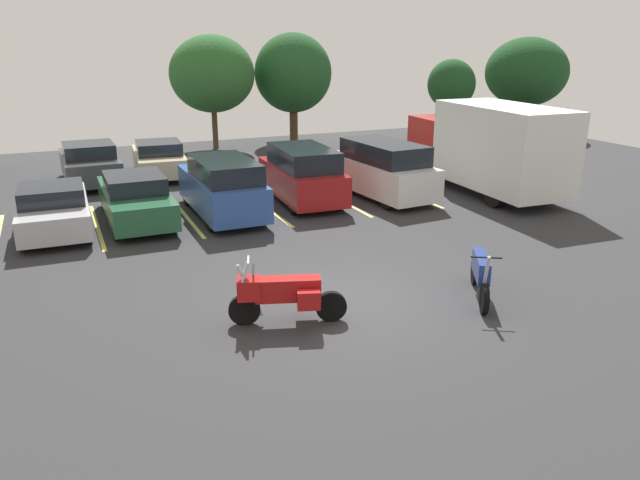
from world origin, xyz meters
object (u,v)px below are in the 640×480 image
at_px(motorcycle_second, 481,274).
at_px(car_silver, 54,209).
at_px(motorcycle_touring, 283,293).
at_px(car_far_champagne, 159,159).
at_px(car_blue, 223,187).
at_px(car_far_charcoal, 90,164).
at_px(car_green, 135,198).
at_px(box_truck, 488,146).
at_px(car_red, 302,174).
at_px(car_white, 381,169).

height_order(motorcycle_second, car_silver, car_silver).
bearing_deg(car_silver, motorcycle_touring, -64.40).
bearing_deg(car_far_champagne, car_silver, -122.28).
relative_size(car_silver, car_far_champagne, 0.96).
height_order(car_blue, car_far_charcoal, car_blue).
relative_size(motorcycle_second, car_green, 0.41).
height_order(car_green, car_blue, car_blue).
height_order(car_silver, car_far_champagne, car_far_champagne).
xyz_separation_m(car_silver, car_far_champagne, (4.04, 6.40, 0.03)).
bearing_deg(car_blue, car_far_charcoal, 118.58).
xyz_separation_m(motorcycle_second, box_truck, (6.21, 7.74, 1.09)).
height_order(car_far_charcoal, box_truck, box_truck).
relative_size(motorcycle_second, box_truck, 0.27).
bearing_deg(car_silver, car_blue, -3.93).
relative_size(car_silver, car_blue, 0.93).
xyz_separation_m(motorcycle_second, car_silver, (-8.20, 8.78, 0.11)).
bearing_deg(car_red, box_truck, -11.46).
bearing_deg(motorcycle_second, car_white, 74.55).
bearing_deg(motorcycle_touring, car_silver, 115.60).
distance_m(car_red, car_far_charcoal, 8.59).
xyz_separation_m(car_green, box_truck, (12.12, -1.18, 0.93)).
bearing_deg(car_far_champagne, motorcycle_second, -74.70).
xyz_separation_m(motorcycle_touring, car_silver, (-3.94, 8.23, 0.04)).
relative_size(motorcycle_touring, car_far_charcoal, 0.51).
xyz_separation_m(car_silver, car_blue, (4.87, -0.33, 0.25)).
xyz_separation_m(car_blue, car_far_charcoal, (-3.47, 6.37, -0.16)).
bearing_deg(car_white, car_blue, -178.10).
relative_size(car_green, car_red, 1.06).
bearing_deg(car_far_charcoal, car_silver, -103.11).
relative_size(motorcycle_second, car_white, 0.39).
bearing_deg(car_green, car_silver, -176.45).
height_order(car_red, car_far_charcoal, car_red).
distance_m(motorcycle_touring, car_far_champagne, 14.63).
bearing_deg(car_white, motorcycle_second, -105.45).
distance_m(motorcycle_second, car_blue, 9.08).
height_order(car_green, box_truck, box_truck).
height_order(car_red, box_truck, box_truck).
bearing_deg(car_far_charcoal, motorcycle_touring, -79.91).
xyz_separation_m(car_silver, car_red, (7.80, 0.30, 0.27)).
height_order(motorcycle_touring, car_silver, car_silver).
bearing_deg(car_red, car_white, -9.10).
height_order(motorcycle_touring, motorcycle_second, motorcycle_touring).
bearing_deg(car_far_charcoal, car_green, -81.41).
bearing_deg(car_far_charcoal, box_truck, -28.53).
relative_size(car_red, car_far_champagne, 0.99).
bearing_deg(motorcycle_touring, car_blue, 83.28).
bearing_deg(car_silver, car_far_charcoal, 76.89).
relative_size(car_silver, car_red, 0.97).
distance_m(motorcycle_touring, car_red, 9.36).
height_order(car_blue, car_far_champagne, car_blue).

